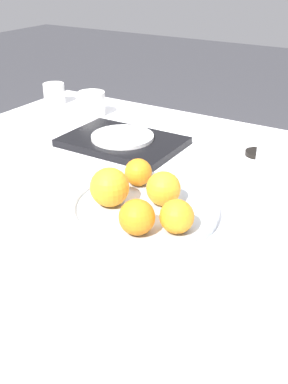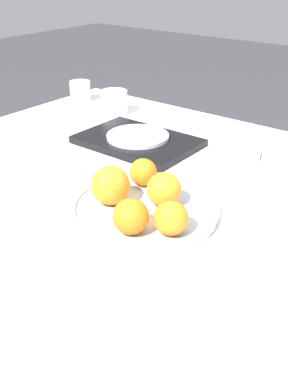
{
  "view_description": "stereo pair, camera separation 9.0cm",
  "coord_description": "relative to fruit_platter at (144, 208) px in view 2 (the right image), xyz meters",
  "views": [
    {
      "loc": [
        0.46,
        -0.89,
        1.24
      ],
      "look_at": [
        0.04,
        -0.21,
        0.82
      ],
      "focal_mm": 42.0,
      "sensor_mm": 36.0,
      "label": 1
    },
    {
      "loc": [
        0.53,
        -0.83,
        1.24
      ],
      "look_at": [
        0.04,
        -0.21,
        0.82
      ],
      "focal_mm": 42.0,
      "sensor_mm": 36.0,
      "label": 2
    }
  ],
  "objects": [
    {
      "name": "orange_2",
      "position": [
        0.04,
        -0.09,
        0.04
      ],
      "size": [
        0.07,
        0.07,
        0.07
      ],
      "color": "orange",
      "rests_on": "fruit_platter"
    },
    {
      "name": "water_glass",
      "position": [
        0.21,
        0.18,
        0.05
      ],
      "size": [
        0.08,
        0.08,
        0.12
      ],
      "color": "silver",
      "rests_on": "table"
    },
    {
      "name": "fruit_platter",
      "position": [
        0.0,
        0.0,
        0.0
      ],
      "size": [
        0.31,
        0.31,
        0.03
      ],
      "color": "#B2BCC6",
      "rests_on": "table"
    },
    {
      "name": "orange_3",
      "position": [
        0.1,
        -0.05,
        0.04
      ],
      "size": [
        0.06,
        0.06,
        0.06
      ],
      "color": "orange",
      "rests_on": "fruit_platter"
    },
    {
      "name": "orange_4",
      "position": [
        -0.06,
        0.08,
        0.03
      ],
      "size": [
        0.06,
        0.06,
        0.06
      ],
      "color": "orange",
      "rests_on": "fruit_platter"
    },
    {
      "name": "orange_0",
      "position": [
        -0.06,
        -0.03,
        0.04
      ],
      "size": [
        0.08,
        0.08,
        0.08
      ],
      "color": "orange",
      "rests_on": "fruit_platter"
    },
    {
      "name": "orange_1",
      "position": [
        0.03,
        0.03,
        0.04
      ],
      "size": [
        0.07,
        0.07,
        0.07
      ],
      "color": "orange",
      "rests_on": "fruit_platter"
    },
    {
      "name": "cup_0",
      "position": [
        -0.48,
        0.45,
        0.03
      ],
      "size": [
        0.09,
        0.09,
        0.08
      ],
      "color": "white",
      "rests_on": "table"
    },
    {
      "name": "table",
      "position": [
        -0.04,
        0.21,
        -0.4
      ],
      "size": [
        1.4,
        0.86,
        0.77
      ],
      "color": "white",
      "rests_on": "ground_plane"
    },
    {
      "name": "side_plate",
      "position": [
        -0.24,
        0.28,
        0.01
      ],
      "size": [
        0.17,
        0.17,
        0.01
      ],
      "color": "white",
      "rests_on": "serving_tray"
    },
    {
      "name": "serving_tray",
      "position": [
        -0.24,
        0.28,
        -0.0
      ],
      "size": [
        0.32,
        0.22,
        0.02
      ],
      "color": "black",
      "rests_on": "table"
    },
    {
      "name": "soy_dish",
      "position": [
        0.1,
        0.41,
        -0.01
      ],
      "size": [
        0.06,
        0.06,
        0.01
      ],
      "color": "black",
      "rests_on": "table"
    },
    {
      "name": "cup_2",
      "position": [
        -0.67,
        0.48,
        0.02
      ],
      "size": [
        0.07,
        0.07,
        0.07
      ],
      "color": "white",
      "rests_on": "table"
    }
  ]
}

